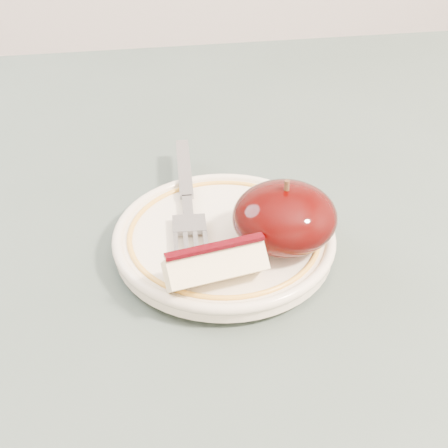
{
  "coord_description": "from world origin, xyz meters",
  "views": [
    {
      "loc": [
        -0.06,
        -0.41,
        1.07
      ],
      "look_at": [
        -0.0,
        -0.02,
        0.78
      ],
      "focal_mm": 50.0,
      "sensor_mm": 36.0,
      "label": 1
    }
  ],
  "objects": [
    {
      "name": "apple_wedge",
      "position": [
        -0.02,
        -0.08,
        0.78
      ],
      "size": [
        0.08,
        0.04,
        0.03
      ],
      "rotation": [
        0.0,
        0.0,
        0.18
      ],
      "color": "beige",
      "rests_on": "plate"
    },
    {
      "name": "table",
      "position": [
        0.0,
        0.0,
        0.66
      ],
      "size": [
        0.9,
        0.9,
        0.75
      ],
      "color": "brown",
      "rests_on": "ground"
    },
    {
      "name": "apple_half",
      "position": [
        0.04,
        -0.04,
        0.79
      ],
      "size": [
        0.08,
        0.08,
        0.06
      ],
      "color": "black",
      "rests_on": "plate"
    },
    {
      "name": "plate",
      "position": [
        -0.0,
        -0.02,
        0.76
      ],
      "size": [
        0.18,
        0.18,
        0.02
      ],
      "color": "beige",
      "rests_on": "table"
    },
    {
      "name": "fork",
      "position": [
        -0.02,
        0.03,
        0.77
      ],
      "size": [
        0.03,
        0.19,
        0.0
      ],
      "rotation": [
        0.0,
        0.0,
        1.51
      ],
      "color": "gray",
      "rests_on": "plate"
    }
  ]
}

